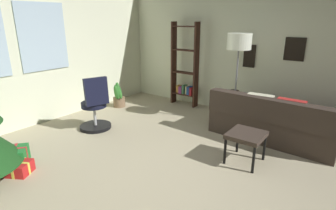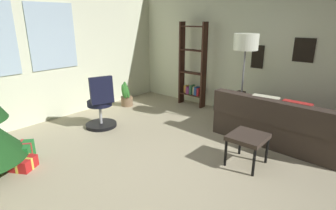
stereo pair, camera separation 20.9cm
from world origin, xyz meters
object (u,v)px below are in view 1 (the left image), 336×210
Objects in this scene: office_chair at (95,109)px; bookshelf at (185,70)px; potted_plant at (118,96)px; couch at (284,122)px; floor_lamp at (239,46)px; footstool at (246,137)px; gift_box_red at (19,168)px; gift_box_green at (15,157)px.

bookshelf is at bearing -11.92° from office_chair.
office_chair reaches higher than potted_plant.
couch is 1.21× the size of floor_lamp.
couch is 1.09× the size of bookshelf.
office_chair is (-0.47, 2.59, -0.00)m from footstool.
gift_box_red is 0.62× the size of potted_plant.
couch is 4.56× the size of gift_box_green.
couch is at bearing -81.24° from potted_plant.
floor_lamp is (1.28, 0.73, 1.07)m from footstool.
office_chair is (1.56, 0.38, 0.30)m from gift_box_red.
potted_plant is at bearing 28.83° from office_chair.
footstool is at bearing -150.42° from floor_lamp.
bookshelf is 3.10× the size of potted_plant.
gift_box_red is at bearing 155.92° from floor_lamp.
gift_box_green is 3.91m from floor_lamp.
footstool is 1.11× the size of gift_box_green.
gift_box_green is 0.27× the size of floor_lamp.
potted_plant is at bearing 78.39° from footstool.
potted_plant is (1.13, 0.62, -0.13)m from office_chair.
office_chair reaches higher than gift_box_green.
footstool is 1.32× the size of gift_box_red.
bookshelf reaches higher than floor_lamp.
couch is 1.51m from floor_lamp.
potted_plant is at bearing 133.95° from bookshelf.
couch is 3.26m from office_chair.
bookshelf reaches higher than potted_plant.
gift_box_green is at bearing 128.52° from footstool.
office_chair reaches higher than gift_box_red.
gift_box_green is at bearing 73.88° from gift_box_red.
footstool is at bearing -47.42° from gift_box_red.
gift_box_green is 2.73m from potted_plant.
gift_box_green is (-3.15, 2.67, -0.15)m from couch.
footstool is (-1.19, 0.21, 0.11)m from couch.
floor_lamp is at bearing -75.93° from potted_plant.
office_chair reaches higher than footstool.
bookshelf is at bearing 73.21° from floor_lamp.
gift_box_red is at bearing 132.58° from footstool.
gift_box_red is 0.84× the size of gift_box_green.
couch is 4.12× the size of footstool.
floor_lamp is at bearing 29.58° from footstool.
gift_box_red is 1.63m from office_chair.
couch is at bearing -9.95° from footstool.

